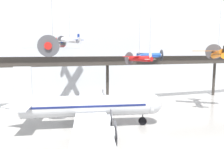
# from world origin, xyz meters

# --- Properties ---
(ground_plane) EXTENTS (260.00, 260.00, 0.00)m
(ground_plane) POSITION_xyz_m (0.00, 0.00, 0.00)
(ground_plane) COLOR #9E9B96
(hangar_back_wall) EXTENTS (140.00, 3.00, 28.43)m
(hangar_back_wall) POSITION_xyz_m (0.00, 32.53, 14.21)
(hangar_back_wall) COLOR silver
(hangar_back_wall) RESTS_ON ground
(mezzanine_walkway) EXTENTS (110.00, 3.20, 10.94)m
(mezzanine_walkway) POSITION_xyz_m (0.00, 21.17, 9.24)
(mezzanine_walkway) COLOR #38332D
(mezzanine_walkway) RESTS_ON ground
(airliner_silver_main) EXTENTS (24.83, 28.54, 9.77)m
(airliner_silver_main) POSITION_xyz_m (-7.22, 8.11, 3.46)
(airliner_silver_main) COLOR silver
(airliner_silver_main) RESTS_ON ground
(suspended_plane_orange_highwing) EXTENTS (8.87, 7.95, 12.19)m
(suspended_plane_orange_highwing) POSITION_xyz_m (19.26, 9.83, 11.54)
(suspended_plane_orange_highwing) COLOR orange
(suspended_plane_silver_racer) EXTENTS (8.77, 7.23, 11.27)m
(suspended_plane_silver_racer) POSITION_xyz_m (-11.85, 10.54, 12.87)
(suspended_plane_silver_racer) COLOR silver
(suspended_plane_red_highwing) EXTENTS (6.76, 5.94, 12.98)m
(suspended_plane_red_highwing) POSITION_xyz_m (3.31, 11.68, 10.70)
(suspended_plane_red_highwing) COLOR red
(suspended_plane_blue_trainer) EXTENTS (6.04, 7.32, 12.54)m
(suspended_plane_blue_trainer) POSITION_xyz_m (8.97, 18.68, 11.12)
(suspended_plane_blue_trainer) COLOR #1E4CAD
(suspended_plane_white_twin) EXTENTS (7.03, 6.55, 9.69)m
(suspended_plane_white_twin) POSITION_xyz_m (-8.16, 25.02, 14.50)
(suspended_plane_white_twin) COLOR silver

